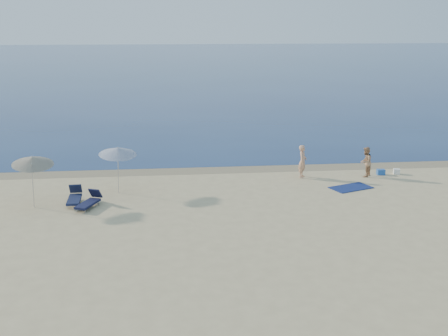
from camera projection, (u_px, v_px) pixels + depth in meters
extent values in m
cube|color=#0C224D|center=(190.00, 62.00, 108.17)|extent=(240.00, 160.00, 0.01)
cube|color=#847254|center=(259.00, 169.00, 30.69)|extent=(240.00, 1.60, 0.00)
imported|color=tan|center=(303.00, 161.00, 28.82)|extent=(0.62, 0.73, 1.70)
imported|color=tan|center=(366.00, 162.00, 29.00)|extent=(0.93, 0.96, 1.56)
cube|color=#0F1C4F|center=(351.00, 188.00, 27.19)|extent=(2.24, 1.74, 0.03)
cube|color=silver|center=(397.00, 171.00, 29.61)|extent=(0.38, 0.35, 0.28)
cube|color=#2055B0|center=(381.00, 172.00, 29.49)|extent=(0.41, 0.30, 0.29)
cylinder|color=silver|center=(118.00, 174.00, 26.07)|extent=(0.14, 0.33, 2.02)
cone|color=white|center=(118.00, 151.00, 26.10)|extent=(2.21, 2.23, 0.57)
sphere|color=silver|center=(118.00, 148.00, 26.05)|extent=(0.06, 0.06, 0.06)
cylinder|color=silver|center=(33.00, 186.00, 23.99)|extent=(0.18, 0.39, 2.10)
cone|color=beige|center=(33.00, 161.00, 24.06)|extent=(2.28, 2.30, 0.63)
sphere|color=silver|center=(32.00, 157.00, 24.02)|extent=(0.06, 0.06, 0.06)
cube|color=#161D3D|center=(74.00, 200.00, 24.74)|extent=(0.61, 1.51, 0.10)
cube|color=#161D3D|center=(76.00, 189.00, 25.38)|extent=(0.56, 0.38, 0.48)
cylinder|color=#A5A5AD|center=(79.00, 202.00, 24.80)|extent=(0.03, 0.03, 0.22)
cube|color=#131635|center=(88.00, 204.00, 24.20)|extent=(1.02, 1.52, 0.09)
cube|color=#131635|center=(95.00, 193.00, 24.79)|extent=(0.61, 0.52, 0.46)
cylinder|color=#A5A5AD|center=(92.00, 207.00, 24.17)|extent=(0.03, 0.03, 0.21)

